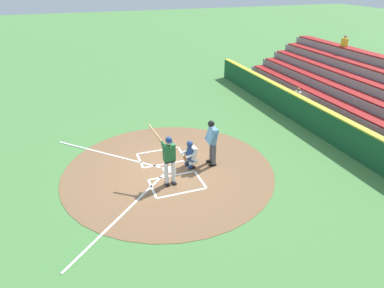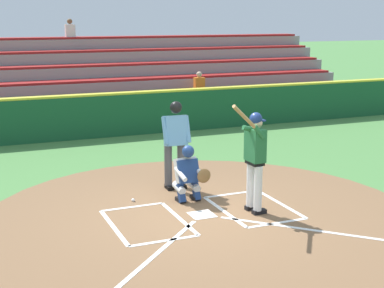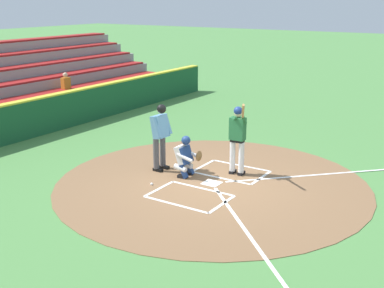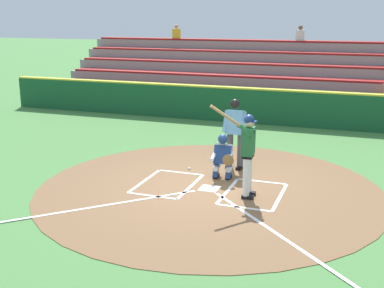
# 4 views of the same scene
# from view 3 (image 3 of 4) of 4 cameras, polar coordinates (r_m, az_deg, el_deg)

# --- Properties ---
(ground_plane) EXTENTS (120.00, 120.00, 0.00)m
(ground_plane) POSITION_cam_3_polar(r_m,az_deg,el_deg) (12.88, 2.26, -4.53)
(ground_plane) COLOR #4C8442
(dirt_circle) EXTENTS (8.00, 8.00, 0.01)m
(dirt_circle) POSITION_cam_3_polar(r_m,az_deg,el_deg) (12.87, 2.26, -4.51)
(dirt_circle) COLOR brown
(dirt_circle) RESTS_ON ground
(home_plate_and_chalk) EXTENTS (7.93, 4.91, 0.01)m
(home_plate_and_chalk) POSITION_cam_3_polar(r_m,az_deg,el_deg) (12.48, 5.75, -5.23)
(home_plate_and_chalk) COLOR white
(home_plate_and_chalk) RESTS_ON dirt_circle
(batter) EXTENTS (0.91, 0.75, 2.13)m
(batter) POSITION_cam_3_polar(r_m,az_deg,el_deg) (13.21, 5.23, 0.98)
(batter) COLOR white
(batter) RESTS_ON ground
(catcher) EXTENTS (0.61, 0.61, 1.13)m
(catcher) POSITION_cam_3_polar(r_m,az_deg,el_deg) (13.17, -0.73, -1.32)
(catcher) COLOR black
(catcher) RESTS_ON ground
(plate_umpire) EXTENTS (0.59, 0.43, 1.86)m
(plate_umpire) POSITION_cam_3_polar(r_m,az_deg,el_deg) (13.56, -3.63, 1.31)
(plate_umpire) COLOR #4C4C51
(plate_umpire) RESTS_ON ground
(baseball) EXTENTS (0.07, 0.07, 0.07)m
(baseball) POSITION_cam_3_polar(r_m,az_deg,el_deg) (12.77, -4.63, -4.57)
(baseball) COLOR white
(baseball) RESTS_ON ground
(backstop_wall) EXTENTS (22.00, 0.36, 1.31)m
(backstop_wall) POSITION_cam_3_polar(r_m,az_deg,el_deg) (17.54, -19.34, 2.46)
(backstop_wall) COLOR #19512D
(backstop_wall) RESTS_ON ground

